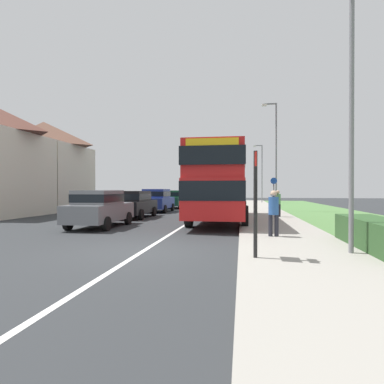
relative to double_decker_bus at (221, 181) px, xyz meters
name	(u,v)px	position (x,y,z in m)	size (l,w,h in m)	color
ground_plane	(143,251)	(-1.58, -8.65, -2.14)	(120.00, 120.00, 0.00)	#2D3033
lane_marking_centre	(189,222)	(-1.58, -0.65, -2.14)	(0.14, 60.00, 0.01)	silver
pavement_near_side	(276,227)	(2.62, -2.65, -2.08)	(3.20, 68.00, 0.12)	#9E998E
grass_verge_seaward	(382,229)	(6.92, -2.65, -2.10)	(6.00, 68.00, 0.08)	#517F42
roadside_hedge	(380,237)	(4.72, -8.07, -1.69)	(1.10, 4.27, 0.90)	#2D5128
double_decker_bus	(221,181)	(0.00, 0.00, 0.00)	(2.80, 10.36, 3.70)	red
parked_car_grey	(100,207)	(-5.22, -3.51, -1.23)	(1.89, 4.16, 1.67)	slate
parked_car_black	(134,203)	(-5.32, 1.46, -1.25)	(1.92, 4.33, 1.62)	black
parked_car_blue	(157,199)	(-5.26, 6.66, -1.19)	(1.99, 4.19, 1.74)	navy
parked_car_dark_green	(173,198)	(-5.09, 11.63, -1.24)	(2.01, 4.37, 1.63)	#19472D
pedestrian_at_stop	(274,211)	(2.18, -6.05, -1.17)	(0.34, 0.34, 1.67)	#23232D
pedestrian_walking_away	(278,202)	(3.19, 2.13, -1.17)	(0.34, 0.34, 1.67)	#23232D
bus_stop_sign	(255,196)	(1.42, -9.61, -0.60)	(0.09, 0.52, 2.60)	black
cycle_route_sign	(274,194)	(3.28, 5.34, -0.71)	(0.44, 0.08, 2.52)	slate
street_lamp_near	(348,69)	(3.72, -8.69, 2.55)	(1.14, 0.20, 8.27)	slate
street_lamp_mid	(275,150)	(3.63, 8.20, 2.58)	(1.14, 0.20, 8.33)	slate
street_lamp_far	(261,170)	(3.54, 24.13, 2.05)	(1.14, 0.20, 7.29)	slate
house_terrace_far_side	(18,163)	(-15.01, 4.14, 1.50)	(6.17, 12.10, 7.28)	beige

